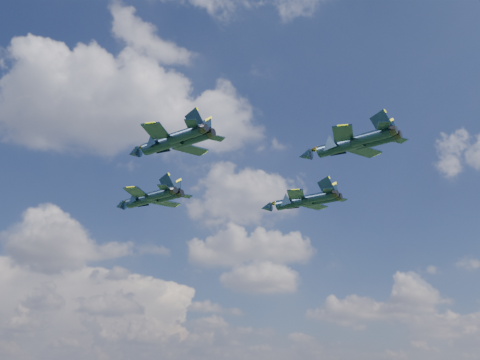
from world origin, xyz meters
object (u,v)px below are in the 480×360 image
jet_right (292,202)px  jet_slot (337,147)px  jet_lead (141,200)px  jet_left (160,144)px

jet_right → jet_slot: (1.51, -23.50, 0.74)m
jet_lead → jet_right: (27.49, 0.75, 1.01)m
jet_lead → jet_left: jet_lead is taller
jet_right → jet_left: bearing=176.8°
jet_left → jet_slot: jet_slot is taller
jet_left → jet_right: bearing=-0.7°
jet_lead → jet_left: size_ratio=1.07×
jet_lead → jet_slot: size_ratio=0.99×
jet_left → jet_lead: bearing=50.2°
jet_left → jet_slot: 25.49m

